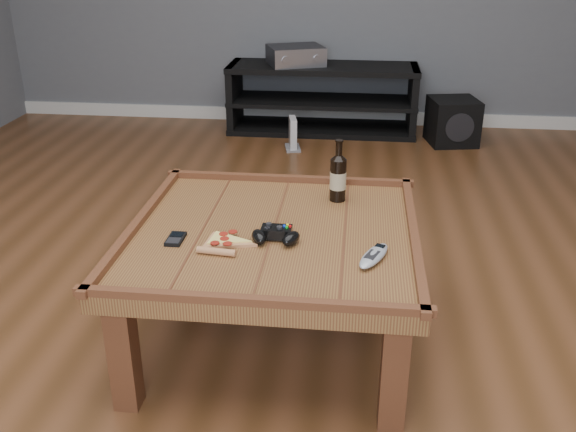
# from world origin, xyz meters

# --- Properties ---
(ground) EXTENTS (6.00, 6.00, 0.00)m
(ground) POSITION_xyz_m (0.00, 0.00, 0.00)
(ground) COLOR #4A2B15
(ground) RESTS_ON ground
(baseboard) EXTENTS (5.00, 0.02, 0.10)m
(baseboard) POSITION_xyz_m (0.00, 2.99, 0.05)
(baseboard) COLOR silver
(baseboard) RESTS_ON ground
(coffee_table) EXTENTS (1.03, 1.03, 0.48)m
(coffee_table) POSITION_xyz_m (0.00, 0.00, 0.39)
(coffee_table) COLOR #522C17
(coffee_table) RESTS_ON ground
(media_console) EXTENTS (1.40, 0.45, 0.50)m
(media_console) POSITION_xyz_m (0.00, 2.75, 0.25)
(media_console) COLOR black
(media_console) RESTS_ON ground
(beer_bottle) EXTENTS (0.06, 0.06, 0.24)m
(beer_bottle) POSITION_xyz_m (0.21, 0.31, 0.55)
(beer_bottle) COLOR black
(beer_bottle) RESTS_ON coffee_table
(game_controller) EXTENTS (0.18, 0.12, 0.05)m
(game_controller) POSITION_xyz_m (0.02, -0.08, 0.47)
(game_controller) COLOR black
(game_controller) RESTS_ON coffee_table
(pizza_slice) EXTENTS (0.17, 0.25, 0.02)m
(pizza_slice) POSITION_xyz_m (-0.15, -0.13, 0.46)
(pizza_slice) COLOR tan
(pizza_slice) RESTS_ON coffee_table
(smartphone) EXTENTS (0.05, 0.10, 0.01)m
(smartphone) POSITION_xyz_m (-0.32, -0.11, 0.46)
(smartphone) COLOR black
(smartphone) RESTS_ON coffee_table
(remote_control) EXTENTS (0.13, 0.20, 0.03)m
(remote_control) POSITION_xyz_m (0.35, -0.18, 0.46)
(remote_control) COLOR #969BA3
(remote_control) RESTS_ON coffee_table
(av_receiver) EXTENTS (0.47, 0.43, 0.13)m
(av_receiver) POSITION_xyz_m (-0.20, 2.75, 0.57)
(av_receiver) COLOR black
(av_receiver) RESTS_ON media_console
(subwoofer) EXTENTS (0.38, 0.38, 0.32)m
(subwoofer) POSITION_xyz_m (0.95, 2.55, 0.16)
(subwoofer) COLOR black
(subwoofer) RESTS_ON ground
(game_console) EXTENTS (0.13, 0.19, 0.22)m
(game_console) POSITION_xyz_m (-0.17, 2.28, 0.10)
(game_console) COLOR gray
(game_console) RESTS_ON ground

